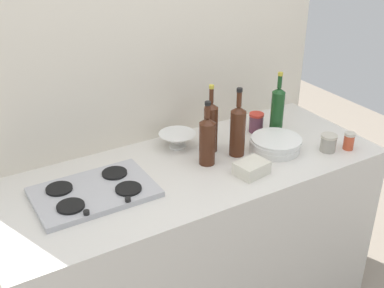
# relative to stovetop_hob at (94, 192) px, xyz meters

# --- Properties ---
(counter_block) EXTENTS (1.80, 0.70, 0.90)m
(counter_block) POSITION_rel_stovetop_hob_xyz_m (0.46, -0.02, -0.46)
(counter_block) COLOR silver
(counter_block) RESTS_ON ground
(backsplash_panel) EXTENTS (1.90, 0.06, 2.18)m
(backsplash_panel) POSITION_rel_stovetop_hob_xyz_m (0.46, 0.36, 0.18)
(backsplash_panel) COLOR beige
(backsplash_panel) RESTS_ON ground
(stovetop_hob) EXTENTS (0.49, 0.32, 0.04)m
(stovetop_hob) POSITION_rel_stovetop_hob_xyz_m (0.00, 0.00, 0.00)
(stovetop_hob) COLOR #B2B2B7
(stovetop_hob) RESTS_ON counter_block
(plate_stack) EXTENTS (0.25, 0.25, 0.07)m
(plate_stack) POSITION_rel_stovetop_hob_xyz_m (0.89, -0.08, 0.02)
(plate_stack) COLOR white
(plate_stack) RESTS_ON counter_block
(wine_bottle_leftmost) EXTENTS (0.07, 0.07, 0.33)m
(wine_bottle_leftmost) POSITION_rel_stovetop_hob_xyz_m (1.00, 0.06, 0.12)
(wine_bottle_leftmost) COLOR #19471E
(wine_bottle_leftmost) RESTS_ON counter_block
(wine_bottle_mid_left) EXTENTS (0.07, 0.07, 0.33)m
(wine_bottle_mid_left) POSITION_rel_stovetop_hob_xyz_m (0.62, 0.08, 0.11)
(wine_bottle_mid_left) COLOR #472314
(wine_bottle_mid_left) RESTS_ON counter_block
(wine_bottle_mid_right) EXTENTS (0.07, 0.07, 0.30)m
(wine_bottle_mid_right) POSITION_rel_stovetop_hob_xyz_m (0.54, -0.02, 0.11)
(wine_bottle_mid_right) COLOR #472314
(wine_bottle_mid_right) RESTS_ON counter_block
(wine_bottle_rightmost) EXTENTS (0.07, 0.07, 0.33)m
(wine_bottle_rightmost) POSITION_rel_stovetop_hob_xyz_m (0.71, -0.01, 0.12)
(wine_bottle_rightmost) COLOR #472314
(wine_bottle_rightmost) RESTS_ON counter_block
(mixing_bowl) EXTENTS (0.18, 0.18, 0.07)m
(mixing_bowl) POSITION_rel_stovetop_hob_xyz_m (0.50, 0.19, 0.03)
(mixing_bowl) COLOR white
(mixing_bowl) RESTS_ON counter_block
(butter_dish) EXTENTS (0.15, 0.13, 0.06)m
(butter_dish) POSITION_rel_stovetop_hob_xyz_m (0.66, -0.20, 0.02)
(butter_dish) COLOR silver
(butter_dish) RESTS_ON counter_block
(condiment_jar_front) EXTENTS (0.08, 0.08, 0.10)m
(condiment_jar_front) POSITION_rel_stovetop_hob_xyz_m (0.94, 0.14, 0.04)
(condiment_jar_front) COLOR #66384C
(condiment_jar_front) RESTS_ON counter_block
(condiment_jar_rear) EXTENTS (0.05, 0.05, 0.08)m
(condiment_jar_rear) POSITION_rel_stovetop_hob_xyz_m (1.20, -0.25, 0.03)
(condiment_jar_rear) COLOR #C64C2D
(condiment_jar_rear) RESTS_ON counter_block
(condiment_jar_spare) EXTENTS (0.08, 0.08, 0.08)m
(condiment_jar_spare) POSITION_rel_stovetop_hob_xyz_m (1.10, -0.21, 0.03)
(condiment_jar_spare) COLOR #9E998C
(condiment_jar_spare) RESTS_ON counter_block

